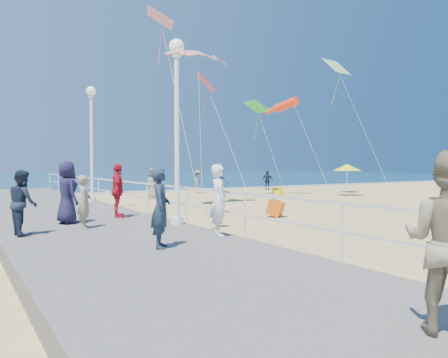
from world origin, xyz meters
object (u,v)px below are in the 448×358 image
spectator_3 (118,191)px  beach_umbrella (347,167)px  spectator_1 (448,242)px  lamp_post_mid (177,111)px  spectator_6 (85,202)px  spectator_7 (23,203)px  beach_walker_c (153,184)px  beach_chair_left (278,190)px  spectator_0 (161,208)px  beach_chair_right (280,194)px  toddler_held (221,182)px  beach_walker_a (198,181)px  beach_walker_b (268,180)px  woman_holding_toddler (219,200)px  spectator_4 (67,193)px  box_kite (275,210)px  lamp_post_far (91,131)px

spectator_3 → beach_umbrella: bearing=-51.1°
spectator_1 → beach_umbrella: spectator_1 is taller
lamp_post_mid → spectator_6: 3.60m
spectator_7 → beach_walker_c: size_ratio=0.85×
beach_chair_left → spectator_1: bearing=-125.5°
spectator_0 → spectator_3: bearing=17.6°
spectator_6 → beach_chair_right: spectator_6 is taller
beach_chair_right → toddler_held: bearing=-133.9°
beach_walker_a → beach_chair_right: beach_walker_a is taller
lamp_post_mid → spectator_1: size_ratio=2.81×
beach_chair_right → beach_walker_a: bearing=115.8°
beach_walker_a → beach_walker_c: 6.20m
spectator_7 → beach_chair_left: bearing=-61.5°
spectator_0 → beach_walker_b: 26.99m
woman_holding_toddler → spectator_4: (-2.63, 4.22, 0.04)m
toddler_held → beach_walker_b: 25.12m
toddler_held → box_kite: size_ratio=1.54×
lamp_post_mid → beach_walker_b: lamp_post_mid is taller
spectator_3 → beach_chair_left: spectator_3 is taller
spectator_3 → beach_umbrella: spectator_3 is taller
lamp_post_far → spectator_3: 7.01m
beach_walker_c → beach_chair_right: 8.26m
beach_walker_c → spectator_7: bearing=-62.0°
lamp_post_far → spectator_7: lamp_post_far is taller
lamp_post_far → beach_chair_left: size_ratio=9.67×
spectator_3 → toddler_held: bearing=-148.7°
spectator_0 → lamp_post_far: bearing=18.2°
beach_walker_b → beach_umbrella: size_ratio=0.75×
spectator_4 → spectator_7: 2.09m
toddler_held → beach_chair_left: toddler_held is taller
spectator_0 → spectator_4: 4.93m
spectator_4 → beach_walker_a: spectator_4 is taller
beach_walker_c → toddler_held: bearing=-44.3°
beach_chair_right → lamp_post_mid: bearing=-139.6°
beach_chair_left → beach_chair_right: size_ratio=1.00×
spectator_0 → beach_umbrella: (18.84, 12.06, 0.67)m
spectator_1 → spectator_6: (-1.26, 9.47, -0.22)m
beach_walker_a → beach_chair_right: (2.84, -5.88, -0.66)m
spectator_3 → beach_chair_right: spectator_3 is taller
box_kite → spectator_6: bearing=157.3°
spectator_1 → beach_walker_c: bearing=-27.7°
lamp_post_mid → beach_umbrella: size_ratio=2.49×
spectator_3 → beach_walker_a: size_ratio=1.02×
spectator_6 → beach_umbrella: beach_umbrella is taller
spectator_4 → beach_umbrella: bearing=-81.7°
lamp_post_far → beach_walker_c: lamp_post_far is taller
woman_holding_toddler → beach_umbrella: 20.52m
lamp_post_far → woman_holding_toddler: size_ratio=3.06×
spectator_4 → box_kite: size_ratio=3.04×
toddler_held → spectator_1: 6.73m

